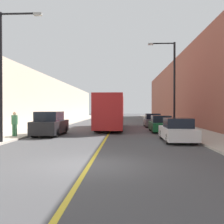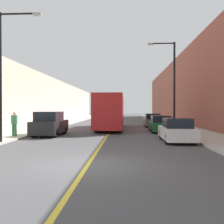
{
  "view_description": "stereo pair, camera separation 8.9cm",
  "coord_description": "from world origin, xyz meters",
  "px_view_note": "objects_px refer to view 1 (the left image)",
  "views": [
    {
      "loc": [
        1.33,
        -9.8,
        2.13
      ],
      "look_at": [
        -0.06,
        18.99,
        1.75
      ],
      "focal_mm": 42.0,
      "sensor_mm": 36.0,
      "label": 1
    },
    {
      "loc": [
        1.42,
        -9.79,
        2.13
      ],
      "look_at": [
        -0.06,
        18.99,
        1.75
      ],
      "focal_mm": 42.0,
      "sensor_mm": 36.0,
      "label": 2
    }
  ],
  "objects_px": {
    "bus": "(111,111)",
    "street_lamp_right": "(172,80)",
    "car_right_far": "(152,121)",
    "car_right_mid": "(161,125)",
    "parked_suv_left": "(50,124)",
    "car_right_near": "(177,131)",
    "street_lamp_left": "(4,68)",
    "pedestrian": "(15,124)"
  },
  "relations": [
    {
      "from": "bus",
      "to": "street_lamp_right",
      "type": "distance_m",
      "value": 7.01
    },
    {
      "from": "car_right_far",
      "to": "bus",
      "type": "bearing_deg",
      "value": -147.95
    },
    {
      "from": "bus",
      "to": "car_right_mid",
      "type": "height_order",
      "value": "bus"
    },
    {
      "from": "parked_suv_left",
      "to": "car_right_mid",
      "type": "relative_size",
      "value": 1.08
    },
    {
      "from": "car_right_near",
      "to": "street_lamp_left",
      "type": "bearing_deg",
      "value": -171.49
    },
    {
      "from": "car_right_far",
      "to": "pedestrian",
      "type": "relative_size",
      "value": 2.41
    },
    {
      "from": "parked_suv_left",
      "to": "car_right_near",
      "type": "height_order",
      "value": "parked_suv_left"
    },
    {
      "from": "car_right_near",
      "to": "pedestrian",
      "type": "relative_size",
      "value": 2.46
    },
    {
      "from": "bus",
      "to": "car_right_far",
      "type": "height_order",
      "value": "bus"
    },
    {
      "from": "street_lamp_right",
      "to": "pedestrian",
      "type": "height_order",
      "value": "street_lamp_right"
    },
    {
      "from": "car_right_mid",
      "to": "street_lamp_right",
      "type": "distance_m",
      "value": 4.72
    },
    {
      "from": "bus",
      "to": "car_right_near",
      "type": "relative_size",
      "value": 2.78
    },
    {
      "from": "bus",
      "to": "street_lamp_left",
      "type": "distance_m",
      "value": 13.58
    },
    {
      "from": "parked_suv_left",
      "to": "street_lamp_left",
      "type": "distance_m",
      "value": 6.28
    },
    {
      "from": "car_right_near",
      "to": "street_lamp_right",
      "type": "distance_m",
      "value": 9.55
    },
    {
      "from": "street_lamp_left",
      "to": "street_lamp_right",
      "type": "relative_size",
      "value": 0.93
    },
    {
      "from": "parked_suv_left",
      "to": "car_right_mid",
      "type": "xyz_separation_m",
      "value": [
        9.11,
        3.48,
        -0.2
      ]
    },
    {
      "from": "car_right_mid",
      "to": "pedestrian",
      "type": "height_order",
      "value": "pedestrian"
    },
    {
      "from": "car_right_near",
      "to": "car_right_far",
      "type": "bearing_deg",
      "value": 90.83
    },
    {
      "from": "car_right_mid",
      "to": "street_lamp_right",
      "type": "relative_size",
      "value": 0.52
    },
    {
      "from": "parked_suv_left",
      "to": "car_right_near",
      "type": "bearing_deg",
      "value": -19.68
    },
    {
      "from": "pedestrian",
      "to": "street_lamp_right",
      "type": "bearing_deg",
      "value": 28.53
    },
    {
      "from": "car_right_mid",
      "to": "car_right_far",
      "type": "relative_size",
      "value": 1.01
    },
    {
      "from": "street_lamp_left",
      "to": "pedestrian",
      "type": "xyz_separation_m",
      "value": [
        -0.78,
        3.25,
        -3.51
      ]
    },
    {
      "from": "parked_suv_left",
      "to": "street_lamp_left",
      "type": "height_order",
      "value": "street_lamp_left"
    },
    {
      "from": "bus",
      "to": "car_right_far",
      "type": "bearing_deg",
      "value": 32.05
    },
    {
      "from": "car_right_near",
      "to": "car_right_mid",
      "type": "distance_m",
      "value": 6.79
    },
    {
      "from": "street_lamp_left",
      "to": "bus",
      "type": "bearing_deg",
      "value": 64.23
    },
    {
      "from": "car_right_far",
      "to": "street_lamp_right",
      "type": "height_order",
      "value": "street_lamp_right"
    },
    {
      "from": "car_right_mid",
      "to": "bus",
      "type": "bearing_deg",
      "value": 142.46
    },
    {
      "from": "car_right_near",
      "to": "street_lamp_right",
      "type": "xyz_separation_m",
      "value": [
        1.19,
        8.51,
        4.18
      ]
    },
    {
      "from": "car_right_near",
      "to": "street_lamp_left",
      "type": "xyz_separation_m",
      "value": [
        -10.63,
        -1.59,
        3.87
      ]
    },
    {
      "from": "car_right_mid",
      "to": "street_lamp_right",
      "type": "xyz_separation_m",
      "value": [
        1.34,
        1.72,
        4.19
      ]
    },
    {
      "from": "car_right_far",
      "to": "street_lamp_right",
      "type": "bearing_deg",
      "value": -73.97
    },
    {
      "from": "bus",
      "to": "street_lamp_right",
      "type": "xyz_separation_m",
      "value": [
        6.03,
        -1.89,
        3.02
      ]
    },
    {
      "from": "bus",
      "to": "car_right_mid",
      "type": "relative_size",
      "value": 2.8
    },
    {
      "from": "parked_suv_left",
      "to": "car_right_far",
      "type": "height_order",
      "value": "parked_suv_left"
    },
    {
      "from": "bus",
      "to": "parked_suv_left",
      "type": "height_order",
      "value": "bus"
    },
    {
      "from": "bus",
      "to": "pedestrian",
      "type": "xyz_separation_m",
      "value": [
        -6.56,
        -8.73,
        -0.81
      ]
    },
    {
      "from": "bus",
      "to": "parked_suv_left",
      "type": "relative_size",
      "value": 2.61
    },
    {
      "from": "car_right_near",
      "to": "car_right_far",
      "type": "distance_m",
      "value": 13.31
    },
    {
      "from": "car_right_far",
      "to": "street_lamp_right",
      "type": "distance_m",
      "value": 6.51
    }
  ]
}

